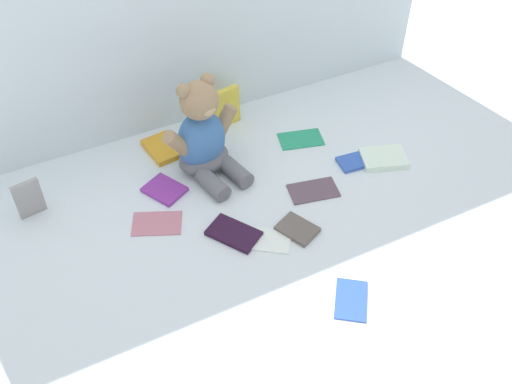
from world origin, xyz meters
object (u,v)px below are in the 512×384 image
at_px(book_case_0, 268,239).
at_px(book_case_7, 226,107).
at_px(book_case_12, 351,299).
at_px(book_case_5, 165,190).
at_px(book_case_2, 157,223).
at_px(book_case_1, 163,148).
at_px(book_case_8, 384,158).
at_px(book_case_4, 301,139).
at_px(book_case_6, 29,199).
at_px(book_case_3, 297,229).
at_px(book_case_10, 234,233).
at_px(teddy_bear, 203,138).
at_px(book_case_9, 354,162).
at_px(book_case_11, 313,190).

height_order(book_case_0, book_case_7, book_case_7).
bearing_deg(book_case_12, book_case_5, 151.79).
bearing_deg(book_case_7, book_case_2, -147.55).
distance_m(book_case_1, book_case_8, 0.66).
bearing_deg(book_case_4, book_case_6, 101.51).
bearing_deg(book_case_6, book_case_5, -20.86).
height_order(book_case_7, book_case_12, book_case_7).
distance_m(book_case_1, book_case_3, 0.51).
height_order(book_case_3, book_case_12, book_case_3).
distance_m(book_case_6, book_case_10, 0.55).
height_order(teddy_bear, book_case_1, teddy_bear).
height_order(book_case_8, book_case_9, book_case_8).
bearing_deg(book_case_5, teddy_bear, 168.13).
bearing_deg(book_case_8, book_case_7, 61.72).
xyz_separation_m(book_case_2, book_case_5, (0.06, 0.11, 0.00)).
height_order(book_case_9, book_case_10, book_case_10).
xyz_separation_m(book_case_5, book_case_12, (0.27, -0.55, -0.00)).
distance_m(teddy_bear, book_case_2, 0.27).
bearing_deg(book_case_12, book_case_9, 91.66).
height_order(book_case_9, book_case_11, book_case_9).
bearing_deg(book_case_11, book_case_10, 112.09).
xyz_separation_m(book_case_0, book_case_2, (-0.24, 0.18, -0.00)).
height_order(book_case_8, book_case_11, book_case_8).
bearing_deg(book_case_8, book_case_10, 116.54).
height_order(book_case_10, book_case_11, book_case_10).
relative_size(book_case_7, book_case_9, 1.34).
bearing_deg(book_case_5, book_case_10, 86.19).
height_order(book_case_2, book_case_12, same).
xyz_separation_m(book_case_5, book_case_7, (0.28, 0.20, 0.06)).
distance_m(book_case_3, book_case_7, 0.51).
relative_size(book_case_0, book_case_4, 0.89).
distance_m(book_case_5, book_case_11, 0.42).
bearing_deg(book_case_0, book_case_11, -27.09).
height_order(book_case_2, book_case_7, book_case_7).
bearing_deg(teddy_bear, book_case_10, -110.35).
xyz_separation_m(book_case_5, book_case_9, (0.54, -0.14, -0.00)).
xyz_separation_m(teddy_bear, book_case_10, (-0.04, -0.28, -0.10)).
bearing_deg(book_case_6, book_case_7, 2.82).
height_order(book_case_1, book_case_12, book_case_1).
xyz_separation_m(book_case_0, book_case_9, (0.37, 0.15, 0.00)).
bearing_deg(book_case_9, book_case_2, -86.84).
height_order(book_case_3, book_case_11, book_case_3).
xyz_separation_m(book_case_0, book_case_5, (-0.18, 0.29, 0.00)).
bearing_deg(book_case_8, book_case_4, 60.28).
bearing_deg(book_case_0, teddy_bear, 40.89).
bearing_deg(book_case_10, book_case_1, 63.90).
bearing_deg(book_case_3, book_case_2, -54.92).
bearing_deg(book_case_7, book_case_0, -112.08).
relative_size(book_case_6, book_case_12, 1.00).
bearing_deg(book_case_1, book_case_3, -73.47).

